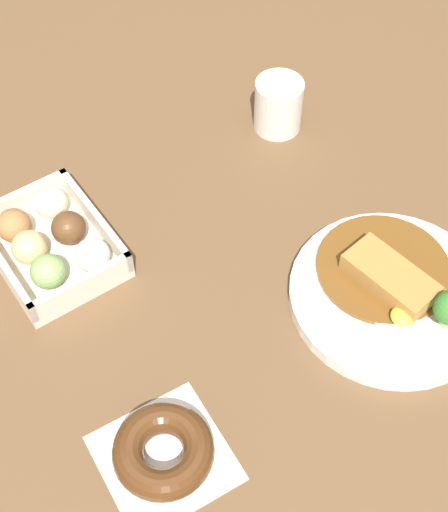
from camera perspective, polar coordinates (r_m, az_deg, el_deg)
ground_plane at (r=0.92m, az=0.24°, el=-0.37°), size 1.60×1.60×0.00m
curry_plate at (r=0.90m, az=12.71°, el=-2.68°), size 0.24×0.24×0.07m
donut_box at (r=0.93m, az=-12.98°, el=0.98°), size 0.17×0.13×0.05m
chocolate_ring_donut at (r=0.78m, az=-4.62°, el=-14.59°), size 0.14×0.14×0.03m
coffee_mug at (r=1.06m, az=4.15°, el=11.35°), size 0.07×0.07×0.08m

